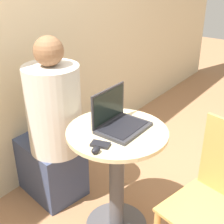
% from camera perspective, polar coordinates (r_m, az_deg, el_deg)
% --- Properties ---
extents(back_wall, '(7.00, 0.05, 2.60)m').
position_cam_1_polar(back_wall, '(2.29, -18.45, 15.62)').
color(back_wall, beige).
rests_on(back_wall, ground_plane).
extents(round_table, '(0.61, 0.61, 0.76)m').
position_cam_1_polar(round_table, '(1.99, 0.89, -10.27)').
color(round_table, '#4C4C51').
rests_on(round_table, ground_plane).
extents(laptop, '(0.30, 0.23, 0.23)m').
position_cam_1_polar(laptop, '(1.85, 1.19, -1.53)').
color(laptop, '#2D2D33').
rests_on(laptop, round_table).
extents(cell_phone, '(0.09, 0.12, 0.02)m').
position_cam_1_polar(cell_phone, '(1.69, -2.15, -5.95)').
color(cell_phone, black).
rests_on(cell_phone, round_table).
extents(computer_mouse, '(0.06, 0.04, 0.03)m').
position_cam_1_polar(computer_mouse, '(1.63, -2.99, -6.98)').
color(computer_mouse, black).
rests_on(computer_mouse, round_table).
extents(chair_empty, '(0.48, 0.48, 0.92)m').
position_cam_1_polar(chair_empty, '(1.85, 18.13, -15.60)').
color(chair_empty, tan).
rests_on(chair_empty, ground_plane).
extents(person_seated, '(0.43, 0.60, 1.25)m').
position_cam_1_polar(person_seated, '(2.30, -10.98, -4.32)').
color(person_seated, '#3D4766').
rests_on(person_seated, ground_plane).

